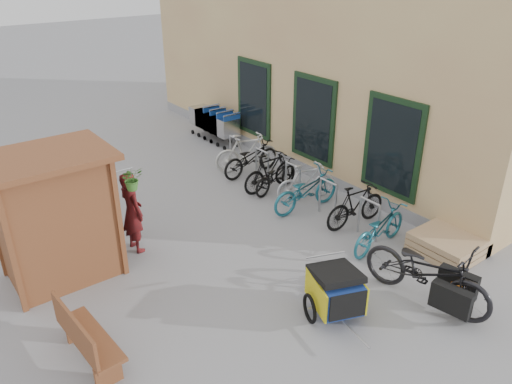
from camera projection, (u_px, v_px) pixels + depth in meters
ground at (283, 275)px, 9.29m from camera, size 80.00×80.00×0.00m
building at (357, 25)px, 14.53m from camera, size 6.07×13.00×7.00m
kiosk at (48, 201)px, 8.60m from camera, size 2.49×1.65×2.40m
bike_rack at (293, 177)px, 12.04m from camera, size 0.05×5.35×0.86m
pallet_stack at (446, 245)px, 9.83m from camera, size 1.00×1.20×0.40m
bench at (85, 337)px, 7.12m from camera, size 0.52×1.49×0.93m
shopping_carts at (214, 121)px, 15.64m from camera, size 0.62×2.09×1.11m
child_trailer at (336, 289)px, 8.05m from camera, size 1.05×1.61×0.93m
cargo_bike at (428, 273)px, 8.36m from camera, size 1.16×2.36×1.19m
person_kiosk at (132, 212)px, 9.76m from camera, size 0.45×0.65×1.68m
bike_0 at (379, 228)px, 9.98m from camera, size 1.78×0.83×0.90m
bike_1 at (356, 205)px, 10.79m from camera, size 1.65×0.58×0.97m
bike_2 at (306, 190)px, 11.47m from camera, size 1.86×0.71×0.96m
bike_3 at (306, 182)px, 11.95m from camera, size 1.60×0.83×0.93m
bike_4 at (276, 176)px, 12.42m from camera, size 1.61×0.83×0.80m
bike_5 at (270, 171)px, 12.44m from camera, size 1.64×0.51×0.98m
bike_6 at (251, 158)px, 13.30m from camera, size 1.82×0.70×0.94m
bike_7 at (247, 152)px, 13.50m from camera, size 1.84×1.03×1.06m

